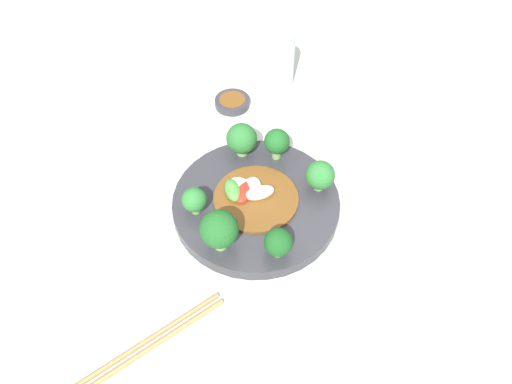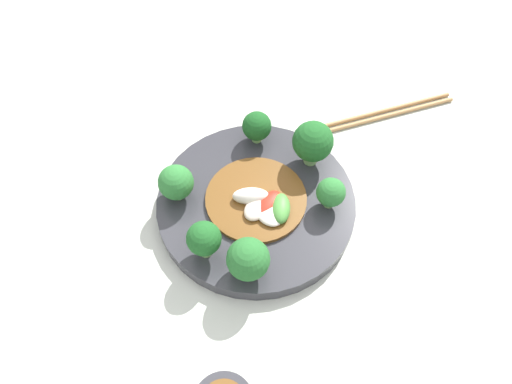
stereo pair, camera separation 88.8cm
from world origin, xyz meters
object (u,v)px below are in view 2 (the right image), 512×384
Objects in this scene: broccoli_east at (257,126)px; chopsticks at (387,113)px; broccoli_north at (176,185)px; broccoli_southeast at (313,142)px; broccoli_northwest at (204,239)px; broccoli_west at (248,260)px; stirfry_center at (260,202)px; plate at (256,204)px; broccoli_south at (331,193)px.

broccoli_east is 0.23× the size of chopsticks.
broccoli_southeast is at bearing -71.18° from broccoli_north.
broccoli_north is 0.93× the size of broccoli_northwest.
stirfry_center is (0.10, -0.02, -0.03)m from broccoli_west.
plate is 3.80× the size of broccoli_southeast.
broccoli_northwest reaches higher than plate.
plate is at bearing -92.41° from broccoli_north.
plate is at bearing 179.01° from broccoli_east.
broccoli_west is 0.20m from broccoli_southeast.
stirfry_center is at bearing -9.02° from broccoli_west.
broccoli_east is 0.93× the size of broccoli_north.
plate is 0.12m from broccoli_west.
plate is 0.12m from broccoli_northwest.
plate is 0.11m from broccoli_south.
broccoli_east reaches higher than chopsticks.
broccoli_northwest is 0.18m from broccoli_south.
broccoli_southeast reaches higher than chopsticks.
broccoli_west is at bearing -139.28° from broccoli_north.
broccoli_southeast is 0.19m from chopsticks.
broccoli_north reaches higher than chopsticks.
chopsticks is (0.18, -0.22, -0.01)m from plate.
broccoli_northwest is at bearing 160.66° from broccoli_east.
chopsticks is (0.26, -0.28, -0.06)m from broccoli_northwest.
broccoli_north is 1.12× the size of broccoli_south.
stirfry_center reaches higher than plate.
broccoli_north is (-0.11, 0.11, 0.00)m from broccoli_east.
chopsticks is (0.19, -0.21, -0.03)m from stirfry_center.
broccoli_west is at bearing 142.19° from chopsticks.
broccoli_northwest is 0.27× the size of chopsticks.
plate is 0.12m from broccoli_north.
broccoli_west is 0.11m from stirfry_center.
chopsticks is (0.19, -0.11, -0.05)m from broccoli_south.
broccoli_east is 0.15m from broccoli_north.
stirfry_center is at bearing -43.89° from broccoli_northwest.
broccoli_southeast reaches higher than broccoli_west.
stirfry_center is 0.62× the size of chopsticks.
broccoli_west is 0.37m from chopsticks.
broccoli_west is 1.05× the size of broccoli_northwest.
broccoli_west is at bearing -116.83° from broccoli_northwest.
plate is 0.28m from chopsticks.
stirfry_center is at bearing -142.19° from plate.
plate is 1.22× the size of chopsticks.
broccoli_northwest reaches higher than stirfry_center.
broccoli_east is at bearing 39.89° from broccoli_south.
broccoli_southeast is (0.18, -0.09, 0.01)m from broccoli_west.
broccoli_east is at bearing -19.34° from broccoli_northwest.
broccoli_south is at bearing -165.39° from broccoli_southeast.
broccoli_west is at bearing 132.57° from broccoli_south.
broccoli_east is 0.15m from broccoli_south.
chopsticks is at bearing -37.81° from broccoli_west.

